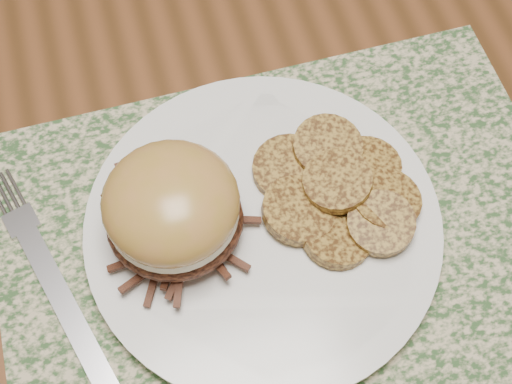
% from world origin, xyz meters
% --- Properties ---
extents(dining_table, '(1.50, 0.90, 0.75)m').
position_xyz_m(dining_table, '(0.00, 0.00, 0.67)').
color(dining_table, brown).
rests_on(dining_table, ground).
extents(placemat, '(0.45, 0.33, 0.00)m').
position_xyz_m(placemat, '(0.05, -0.01, 0.75)').
color(placemat, '#30512A').
rests_on(placemat, dining_table).
extents(dinner_plate, '(0.26, 0.26, 0.02)m').
position_xyz_m(dinner_plate, '(0.03, 0.01, 0.76)').
color(dinner_plate, white).
rests_on(dinner_plate, placemat).
extents(pork_sandwich, '(0.12, 0.12, 0.08)m').
position_xyz_m(pork_sandwich, '(-0.03, 0.02, 0.81)').
color(pork_sandwich, black).
rests_on(pork_sandwich, dinner_plate).
extents(roasted_potatoes, '(0.13, 0.14, 0.03)m').
position_xyz_m(roasted_potatoes, '(0.09, 0.01, 0.78)').
color(roasted_potatoes, olive).
rests_on(roasted_potatoes, dinner_plate).
extents(fork, '(0.07, 0.20, 0.00)m').
position_xyz_m(fork, '(-0.14, 0.01, 0.76)').
color(fork, '#B7B7BE').
rests_on(fork, placemat).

